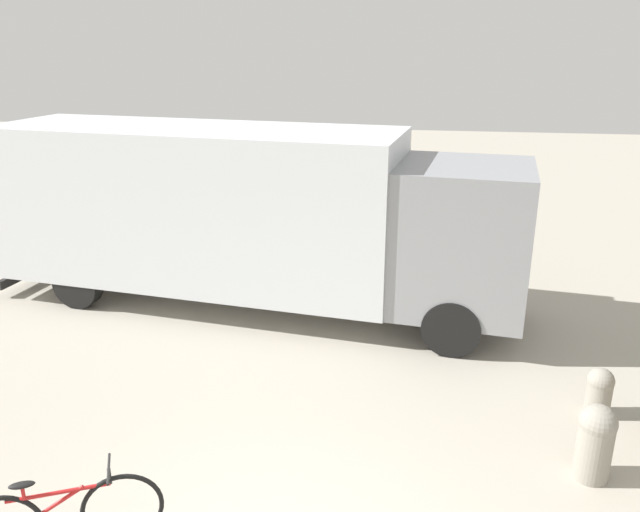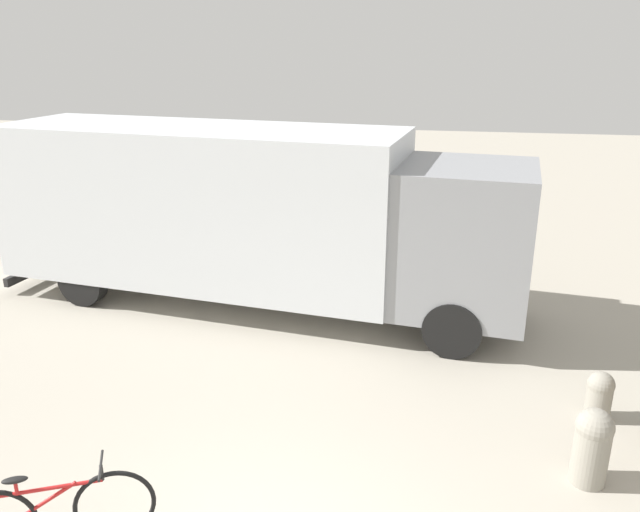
{
  "view_description": "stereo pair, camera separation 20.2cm",
  "coord_description": "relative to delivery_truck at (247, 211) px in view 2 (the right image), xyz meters",
  "views": [
    {
      "loc": [
        1.1,
        -3.79,
        4.44
      ],
      "look_at": [
        -0.16,
        4.27,
        1.63
      ],
      "focal_mm": 35.0,
      "sensor_mm": 36.0,
      "label": 1
    },
    {
      "loc": [
        1.3,
        -3.75,
        4.44
      ],
      "look_at": [
        -0.16,
        4.27,
        1.63
      ],
      "focal_mm": 35.0,
      "sensor_mm": 36.0,
      "label": 2
    }
  ],
  "objects": [
    {
      "name": "delivery_truck",
      "position": [
        0.0,
        0.0,
        0.0
      ],
      "size": [
        9.31,
        3.28,
        3.09
      ],
      "rotation": [
        0.0,
        0.0,
        -0.12
      ],
      "color": "silver",
      "rests_on": "ground"
    },
    {
      "name": "bollard_near_bench",
      "position": [
        4.89,
        -4.02,
        -1.23
      ],
      "size": [
        0.39,
        0.39,
        0.87
      ],
      "color": "gray",
      "rests_on": "ground"
    },
    {
      "name": "bollard_far_bench",
      "position": [
        5.26,
        -2.74,
        -1.37
      ],
      "size": [
        0.32,
        0.32,
        0.63
      ],
      "color": "gray",
      "rests_on": "ground"
    }
  ]
}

